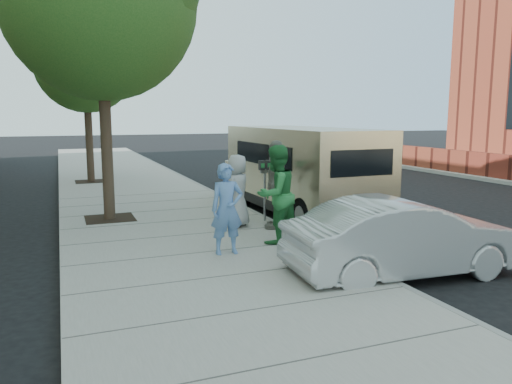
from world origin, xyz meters
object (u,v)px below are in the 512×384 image
person_striped_polo (276,185)px  van (299,168)px  person_gray_shirt (238,191)px  tree_far (86,58)px  person_green_shirt (276,194)px  parking_meter (265,177)px  sedan (404,238)px  person_officer (227,209)px

person_striped_polo → van: bearing=176.2°
person_gray_shirt → tree_far: bearing=-118.3°
person_green_shirt → van: bearing=-147.0°
parking_meter → person_green_shirt: (-0.60, -2.03, -0.09)m
sedan → person_green_shirt: bearing=33.0°
tree_far → sedan: bearing=-72.8°
van → person_officer: van is taller
tree_far → person_striped_polo: 11.31m
van → person_striped_polo: bearing=-128.4°
van → person_striped_polo: 2.69m
tree_far → sedan: tree_far is taller
van → sedan: van is taller
parking_meter → van: 2.06m
sedan → person_striped_polo: 3.71m
tree_far → van: tree_far is taller
parking_meter → van: van is taller
tree_far → person_officer: tree_far is taller
person_green_shirt → person_striped_polo: size_ratio=0.99×
tree_far → sedan: 14.95m
person_gray_shirt → sedan: bearing=67.5°
parking_meter → person_striped_polo: (-0.05, -0.81, -0.07)m
person_officer → person_green_shirt: 1.26m
sedan → person_gray_shirt: 4.37m
tree_far → van: 10.12m
van → person_green_shirt: size_ratio=3.25×
parking_meter → person_striped_polo: person_striped_polo is taller
van → person_striped_polo: (-1.62, -2.14, -0.10)m
person_officer → person_striped_polo: (1.73, 1.63, 0.16)m
person_officer → parking_meter: bearing=56.2°
person_green_shirt → person_gray_shirt: 1.71m
sedan → tree_far: bearing=20.7°
tree_far → person_gray_shirt: tree_far is taller
person_gray_shirt → person_striped_polo: person_striped_polo is taller
person_green_shirt → person_gray_shirt: bearing=-106.2°
van → person_striped_polo: van is taller
tree_far → person_gray_shirt: 10.74m
person_officer → sedan: bearing=-35.5°
person_officer → person_green_shirt: (1.19, 0.41, 0.15)m
sedan → person_striped_polo: bearing=16.0°
van → person_green_shirt: (-2.17, -3.35, -0.12)m
person_officer → person_striped_polo: bearing=45.5°
sedan → person_officer: 3.22m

